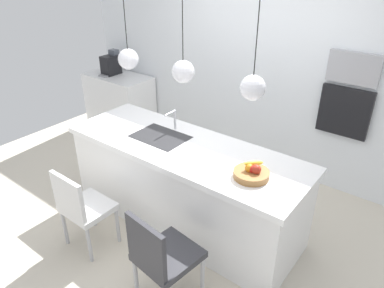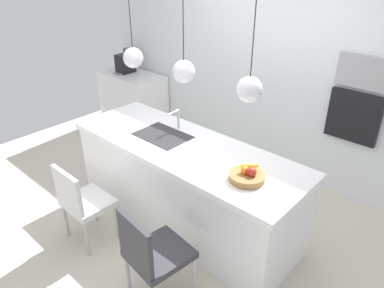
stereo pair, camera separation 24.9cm
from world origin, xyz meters
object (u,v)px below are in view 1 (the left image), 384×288
coffee_machine (111,64)px  chair_near (82,206)px  oven (345,112)px  fruit_bowl (252,173)px  microwave (354,68)px  chair_middle (162,255)px

coffee_machine → chair_near: 3.02m
oven → fruit_bowl: bearing=-98.2°
coffee_machine → chair_near: (2.01, -2.19, -0.54)m
fruit_bowl → coffee_machine: 3.61m
microwave → oven: 0.50m
fruit_bowl → chair_middle: bearing=-110.4°
fruit_bowl → oven: oven is taller
fruit_bowl → oven: (0.24, 1.67, 0.06)m
microwave → chair_near: bearing=-122.2°
chair_near → chair_middle: (1.02, -0.01, 0.01)m
coffee_machine → chair_middle: (3.03, -2.20, -0.53)m
microwave → chair_middle: size_ratio=0.60×
fruit_bowl → chair_middle: (-0.31, -0.82, -0.47)m
microwave → chair_middle: (-0.55, -2.50, -1.04)m
coffee_machine → chair_near: bearing=-47.4°
microwave → chair_near: (-1.57, -2.49, -1.04)m
coffee_machine → chair_near: size_ratio=0.44×
chair_middle → coffee_machine: bearing=144.1°
coffee_machine → microwave: 3.63m
coffee_machine → microwave: (3.58, 0.30, 0.50)m
coffee_machine → oven: size_ratio=0.68×
coffee_machine → chair_middle: 3.78m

